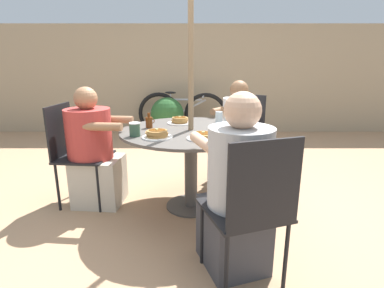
{
  "coord_description": "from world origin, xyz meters",
  "views": [
    {
      "loc": [
        0.01,
        -2.51,
        1.28
      ],
      "look_at": [
        0.0,
        0.0,
        0.59
      ],
      "focal_mm": 28.0,
      "sensor_mm": 36.0,
      "label": 1
    }
  ],
  "objects_px": {
    "patio_chair_south": "(253,205)",
    "syrup_bottle": "(150,122)",
    "drinking_glass_a": "(229,122)",
    "diner_east": "(95,154)",
    "pancake_plate_a": "(181,121)",
    "patio_table": "(192,144)",
    "potted_shrub": "(168,116)",
    "patio_chair_north": "(244,130)",
    "bicycle": "(184,114)",
    "diner_south": "(238,194)",
    "drinking_glass_b": "(220,117)",
    "pancake_plate_c": "(203,136)",
    "diner_north": "(237,135)",
    "patio_chair_east": "(75,148)",
    "coffee_cup": "(136,129)",
    "pancake_plate_b": "(158,134)"
  },
  "relations": [
    {
      "from": "patio_chair_south",
      "to": "syrup_bottle",
      "type": "bearing_deg",
      "value": 104.46
    },
    {
      "from": "syrup_bottle",
      "to": "drinking_glass_a",
      "type": "xyz_separation_m",
      "value": [
        0.69,
        -0.07,
        0.02
      ]
    },
    {
      "from": "diner_east",
      "to": "pancake_plate_a",
      "type": "bearing_deg",
      "value": 108.8
    },
    {
      "from": "patio_table",
      "to": "potted_shrub",
      "type": "relative_size",
      "value": 1.68
    },
    {
      "from": "patio_chair_north",
      "to": "drinking_glass_a",
      "type": "distance_m",
      "value": 0.95
    },
    {
      "from": "diner_east",
      "to": "bicycle",
      "type": "bearing_deg",
      "value": 170.41
    },
    {
      "from": "diner_south",
      "to": "syrup_bottle",
      "type": "distance_m",
      "value": 1.15
    },
    {
      "from": "drinking_glass_b",
      "to": "bicycle",
      "type": "distance_m",
      "value": 2.53
    },
    {
      "from": "pancake_plate_c",
      "to": "drinking_glass_a",
      "type": "relative_size",
      "value": 1.74
    },
    {
      "from": "drinking_glass_b",
      "to": "potted_shrub",
      "type": "bearing_deg",
      "value": 107.55
    },
    {
      "from": "diner_north",
      "to": "bicycle",
      "type": "height_order",
      "value": "diner_north"
    },
    {
      "from": "diner_north",
      "to": "patio_chair_east",
      "type": "distance_m",
      "value": 1.69
    },
    {
      "from": "coffee_cup",
      "to": "diner_north",
      "type": "bearing_deg",
      "value": 45.73
    },
    {
      "from": "patio_chair_east",
      "to": "diner_south",
      "type": "xyz_separation_m",
      "value": [
        1.34,
        -0.94,
        -0.02
      ]
    },
    {
      "from": "pancake_plate_c",
      "to": "diner_north",
      "type": "bearing_deg",
      "value": 68.51
    },
    {
      "from": "patio_chair_north",
      "to": "coffee_cup",
      "type": "xyz_separation_m",
      "value": [
        -1.04,
        -1.11,
        0.25
      ]
    },
    {
      "from": "bicycle",
      "to": "diner_north",
      "type": "bearing_deg",
      "value": -65.96
    },
    {
      "from": "patio_chair_east",
      "to": "patio_chair_south",
      "type": "bearing_deg",
      "value": 56.89
    },
    {
      "from": "patio_chair_east",
      "to": "pancake_plate_b",
      "type": "bearing_deg",
      "value": 69.88
    },
    {
      "from": "coffee_cup",
      "to": "diner_east",
      "type": "bearing_deg",
      "value": 144.57
    },
    {
      "from": "diner_south",
      "to": "pancake_plate_c",
      "type": "xyz_separation_m",
      "value": [
        -0.19,
        0.52,
        0.23
      ]
    },
    {
      "from": "patio_table",
      "to": "bicycle",
      "type": "bearing_deg",
      "value": 93.32
    },
    {
      "from": "drinking_glass_b",
      "to": "pancake_plate_c",
      "type": "bearing_deg",
      "value": -105.86
    },
    {
      "from": "diner_south",
      "to": "patio_table",
      "type": "bearing_deg",
      "value": 90.0
    },
    {
      "from": "patio_chair_east",
      "to": "pancake_plate_a",
      "type": "distance_m",
      "value": 1.0
    },
    {
      "from": "potted_shrub",
      "to": "patio_chair_east",
      "type": "bearing_deg",
      "value": -105.77
    },
    {
      "from": "patio_chair_east",
      "to": "pancake_plate_c",
      "type": "relative_size",
      "value": 3.91
    },
    {
      "from": "pancake_plate_b",
      "to": "drinking_glass_a",
      "type": "height_order",
      "value": "drinking_glass_a"
    },
    {
      "from": "diner_north",
      "to": "potted_shrub",
      "type": "bearing_deg",
      "value": -27.43
    },
    {
      "from": "syrup_bottle",
      "to": "pancake_plate_b",
      "type": "bearing_deg",
      "value": -73.07
    },
    {
      "from": "patio_chair_south",
      "to": "pancake_plate_b",
      "type": "distance_m",
      "value": 0.97
    },
    {
      "from": "pancake_plate_a",
      "to": "patio_chair_north",
      "type": "bearing_deg",
      "value": 40.8
    },
    {
      "from": "diner_north",
      "to": "patio_chair_east",
      "type": "relative_size",
      "value": 1.19
    },
    {
      "from": "patio_chair_east",
      "to": "drinking_glass_b",
      "type": "bearing_deg",
      "value": 104.34
    },
    {
      "from": "patio_chair_north",
      "to": "patio_chair_south",
      "type": "distance_m",
      "value": 1.91
    },
    {
      "from": "patio_chair_east",
      "to": "drinking_glass_a",
      "type": "bearing_deg",
      "value": 91.61
    },
    {
      "from": "patio_chair_east",
      "to": "drinking_glass_b",
      "type": "distance_m",
      "value": 1.37
    },
    {
      "from": "diner_south",
      "to": "patio_chair_east",
      "type": "bearing_deg",
      "value": 126.57
    },
    {
      "from": "coffee_cup",
      "to": "syrup_bottle",
      "type": "bearing_deg",
      "value": 77.42
    },
    {
      "from": "patio_chair_north",
      "to": "potted_shrub",
      "type": "distance_m",
      "value": 1.85
    },
    {
      "from": "patio_chair_east",
      "to": "bicycle",
      "type": "height_order",
      "value": "patio_chair_east"
    },
    {
      "from": "diner_south",
      "to": "coffee_cup",
      "type": "bearing_deg",
      "value": 121.3
    },
    {
      "from": "patio_chair_north",
      "to": "drinking_glass_b",
      "type": "height_order",
      "value": "patio_chair_north"
    },
    {
      "from": "diner_south",
      "to": "diner_east",
      "type": "bearing_deg",
      "value": 123.06
    },
    {
      "from": "bicycle",
      "to": "patio_table",
      "type": "bearing_deg",
      "value": -80.62
    },
    {
      "from": "diner_south",
      "to": "drinking_glass_a",
      "type": "xyz_separation_m",
      "value": [
        0.04,
        0.85,
        0.28
      ]
    },
    {
      "from": "drinking_glass_a",
      "to": "patio_chair_north",
      "type": "bearing_deg",
      "value": 71.97
    },
    {
      "from": "diner_north",
      "to": "bicycle",
      "type": "distance_m",
      "value": 2.15
    },
    {
      "from": "patio_table",
      "to": "potted_shrub",
      "type": "distance_m",
      "value": 2.47
    },
    {
      "from": "potted_shrub",
      "to": "patio_chair_north",
      "type": "bearing_deg",
      "value": -57.0
    }
  ]
}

